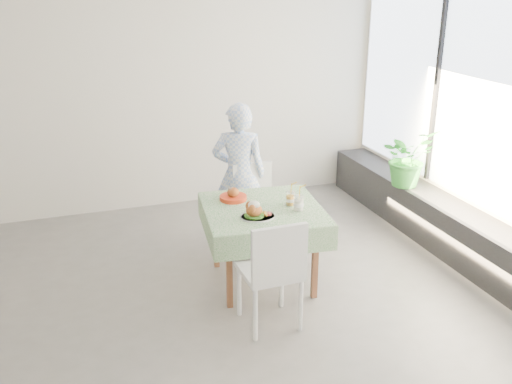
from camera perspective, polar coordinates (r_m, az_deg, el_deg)
name	(u,v)px	position (r m, az deg, el deg)	size (l,w,h in m)	color
floor	(190,308)	(5.05, -6.64, -11.49)	(6.00, 6.00, 0.00)	#65615F
wall_back	(137,95)	(6.87, -11.83, 9.50)	(6.00, 0.02, 2.80)	silver
wall_front	(319,327)	(2.29, 6.33, -13.25)	(6.00, 0.02, 2.80)	silver
wall_right	(497,123)	(5.84, 22.95, 6.39)	(0.02, 5.00, 2.80)	silver
window_pane	(498,97)	(5.77, 23.07, 8.78)	(0.01, 4.80, 2.18)	#D1E0F9
window_ledge	(464,237)	(6.07, 20.04, -4.26)	(0.40, 4.80, 0.50)	black
cafe_table	(263,236)	(5.22, 0.70, -4.44)	(1.16, 1.16, 0.74)	brown
chair_far	(257,225)	(5.92, 0.15, -3.27)	(0.42, 0.42, 0.89)	white
chair_near	(270,292)	(4.67, 1.41, -9.98)	(0.46, 0.46, 0.95)	white
diner	(239,175)	(5.90, -1.69, 1.72)	(0.56, 0.36, 1.52)	#95B3EE
main_dish	(256,212)	(4.87, -0.01, -2.05)	(0.31, 0.31, 0.16)	white
juice_cup_orange	(290,199)	(5.16, 3.46, -0.71)	(0.09, 0.09, 0.25)	white
juice_cup_lemonade	(299,204)	(5.05, 4.28, -1.16)	(0.10, 0.10, 0.27)	white
second_dish	(233,196)	(5.28, -2.30, -0.42)	(0.25, 0.25, 0.12)	red
potted_plant	(407,157)	(6.50, 14.90, 3.36)	(0.58, 0.50, 0.64)	#2B8330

